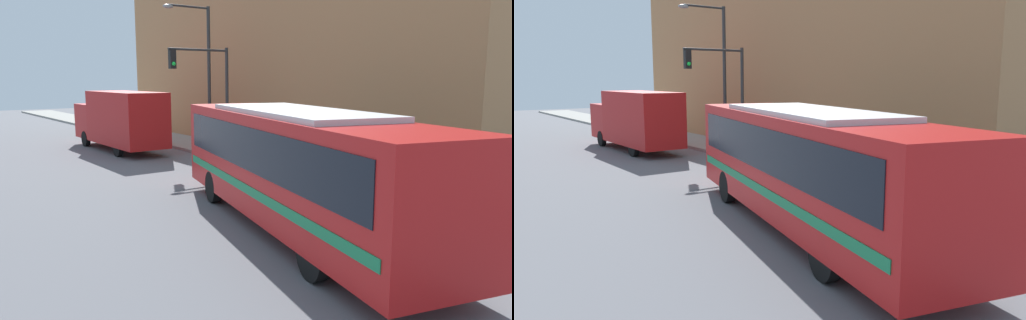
% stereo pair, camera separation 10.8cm
% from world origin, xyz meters
% --- Properties ---
extents(ground_plane, '(120.00, 120.00, 0.00)m').
position_xyz_m(ground_plane, '(0.00, 0.00, 0.00)').
color(ground_plane, slate).
extents(sidewalk, '(3.26, 70.00, 0.16)m').
position_xyz_m(sidewalk, '(6.13, 20.00, 0.08)').
color(sidewalk, gray).
rests_on(sidewalk, ground_plane).
extents(building_facade, '(6.00, 28.43, 10.64)m').
position_xyz_m(building_facade, '(10.76, 15.21, 5.32)').
color(building_facade, '#B27A4C').
rests_on(building_facade, ground_plane).
extents(city_bus, '(5.55, 11.92, 3.20)m').
position_xyz_m(city_bus, '(-0.18, 1.67, 1.86)').
color(city_bus, red).
rests_on(city_bus, ground_plane).
extents(delivery_truck, '(2.25, 8.44, 3.27)m').
position_xyz_m(delivery_truck, '(1.82, 18.47, 1.76)').
color(delivery_truck, '#B21919').
rests_on(delivery_truck, ground_plane).
extents(fire_hydrant, '(0.27, 0.36, 0.84)m').
position_xyz_m(fire_hydrant, '(5.10, 5.91, 0.58)').
color(fire_hydrant, gold).
rests_on(fire_hydrant, sidewalk).
extents(traffic_light_pole, '(3.28, 0.35, 5.30)m').
position_xyz_m(traffic_light_pole, '(4.13, 12.95, 3.80)').
color(traffic_light_pole, '#2D2D2D').
rests_on(traffic_light_pole, sidewalk).
extents(street_lamp, '(2.66, 0.28, 7.47)m').
position_xyz_m(street_lamp, '(5.01, 14.78, 4.59)').
color(street_lamp, '#2D2D2D').
rests_on(street_lamp, sidewalk).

